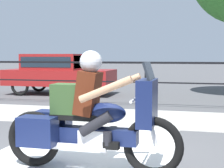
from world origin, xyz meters
TOP-DOWN VIEW (x-y plane):
  - ground_plane at (0.00, 0.00)m, footprint 120.00×120.00m
  - sidewalk_band at (0.00, 3.40)m, footprint 44.00×2.40m
  - crosswalk_band at (-0.20, -0.20)m, footprint 2.71×6.00m
  - fence_railing at (0.00, 5.09)m, footprint 36.00×0.05m
  - motorcycle at (0.13, -0.57)m, footprint 2.40×0.76m
  - parked_car at (-3.84, 7.60)m, footprint 4.17×1.70m

SIDE VIEW (x-z plane):
  - ground_plane at x=0.00m, z-range 0.00..0.00m
  - crosswalk_band at x=-0.20m, z-range 0.00..0.01m
  - sidewalk_band at x=0.00m, z-range 0.00..0.01m
  - motorcycle at x=0.13m, z-range -0.09..1.49m
  - parked_car at x=-3.84m, z-range 0.12..1.70m
  - fence_railing at x=0.00m, z-range 0.38..1.72m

